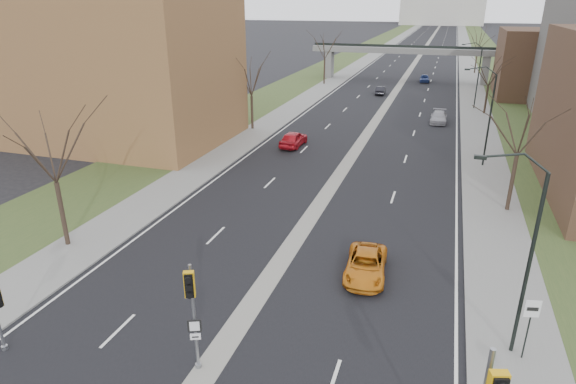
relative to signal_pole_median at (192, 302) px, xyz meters
The scene contains 25 objects.
road_surface 149.23m from the signal_pole_median, 89.88° to the left, with size 20.00×600.00×0.01m, color black.
median_strip 149.23m from the signal_pole_median, 89.88° to the left, with size 1.20×600.00×0.02m, color gray.
sidewalk_right 149.73m from the signal_pole_median, 85.28° to the left, with size 4.00×600.00×0.12m, color gray.
sidewalk_left 149.68m from the signal_pole_median, 94.48° to the left, with size 4.00×600.00×0.12m, color gray.
grass_verge_right 150.35m from the signal_pole_median, 83.00° to the left, with size 8.00×600.00×0.10m, color #2B401D.
grass_verge_left 150.27m from the signal_pole_median, 96.76° to the left, with size 8.00×600.00×0.10m, color #2B401D.
apartment_building 39.62m from the signal_pole_median, 131.34° to the left, with size 25.00×16.00×22.00m, color brown.
commercial_block_far 72.72m from the signal_pole_median, 72.12° to the left, with size 14.00×14.00×10.00m, color brown.
pedestrian_bridge 79.21m from the signal_pole_median, 89.77° to the left, with size 34.00×3.00×6.45m.
streetlight_near 12.95m from the signal_pole_median, 24.66° to the left, with size 2.61×0.20×8.70m.
streetlight_mid 33.37m from the signal_pole_median, 70.07° to the left, with size 2.61×0.20×8.70m.
streetlight_far 58.41m from the signal_pole_median, 78.82° to the left, with size 2.61×0.20×8.70m.
tree_left_a 14.94m from the signal_pole_median, 150.45° to the left, with size 7.20×7.20×9.40m.
tree_left_b 39.40m from the signal_pole_median, 108.83° to the left, with size 6.75×6.75×8.81m.
tree_left_c 72.41m from the signal_pole_median, 100.10° to the left, with size 7.65×7.65×9.99m.
tree_right_a 25.24m from the signal_pole_median, 57.85° to the left, with size 7.20×7.20×9.40m.
tree_right_b 55.86m from the signal_pole_median, 76.19° to the left, with size 6.30×6.30×8.22m.
tree_right_c 95.20m from the signal_pole_median, 81.95° to the left, with size 7.65×7.65×9.99m.
signal_pole_median is the anchor object (origin of this frame).
speed_limit_sign 13.46m from the signal_pole_median, 21.14° to the left, with size 0.60×0.17×2.83m.
car_left_near 32.71m from the signal_pole_median, 100.71° to the left, with size 1.86×4.63×1.58m, color red.
car_left_far 64.37m from the signal_pole_median, 91.50° to the left, with size 1.36×3.91×1.29m, color black.
car_right_near 11.11m from the signal_pole_median, 61.27° to the left, with size 2.12×4.61×1.28m, color orange.
car_right_mid 48.07m from the signal_pole_median, 80.73° to the left, with size 1.89×4.66×1.35m, color #9D9DA4.
car_right_far 79.49m from the signal_pole_median, 86.97° to the left, with size 1.66×4.13×1.41m, color navy.
Camera 1 is at (7.91, -12.63, 13.95)m, focal length 30.00 mm.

